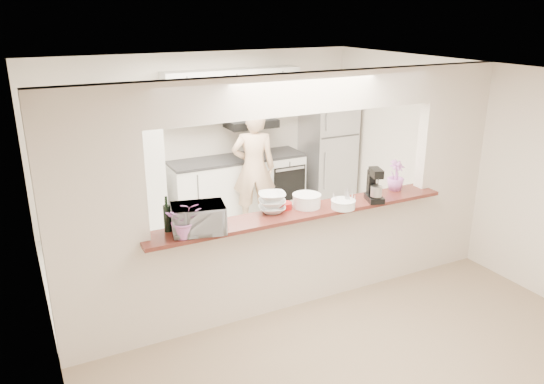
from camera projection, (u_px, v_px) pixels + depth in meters
floor at (298, 300)px, 5.91m from camera, size 6.00×6.00×0.00m
tile_overlay at (242, 247)px, 7.22m from camera, size 5.00×2.90×0.01m
partition at (300, 173)px, 5.43m from camera, size 5.00×0.15×2.50m
bar_counter at (299, 254)px, 5.72m from camera, size 3.40×0.38×1.09m
kitchen_cabinets at (197, 160)px, 7.81m from camera, size 3.15×0.62×2.25m
refrigerator at (327, 152)px, 8.75m from camera, size 0.75×0.70×1.70m
flower_left at (184, 219)px, 4.81m from camera, size 0.39×0.36×0.36m
wine_bottle_a at (167, 218)px, 4.96m from camera, size 0.07×0.07×0.35m
wine_bottle_b at (167, 219)px, 4.97m from camera, size 0.06×0.06×0.32m
toaster_oven at (198, 219)px, 4.93m from camera, size 0.55×0.43×0.27m
serving_bowls at (272, 203)px, 5.44m from camera, size 0.35×0.35×0.20m
plate_stack_a at (307, 201)px, 5.60m from camera, size 0.31×0.31×0.14m
plate_stack_b at (343, 204)px, 5.57m from camera, size 0.26×0.26×0.09m
red_bowl at (285, 206)px, 5.55m from camera, size 0.15×0.15×0.07m
tan_bowl at (300, 203)px, 5.63m from camera, size 0.15×0.15×0.07m
utensil_caddy at (344, 199)px, 5.59m from camera, size 0.25×0.20×0.21m
stand_mixer at (375, 186)px, 5.75m from camera, size 0.23×0.28×0.37m
flower_right at (396, 175)px, 6.10m from camera, size 0.22×0.22×0.35m
person at (254, 169)px, 7.73m from camera, size 0.74×0.60×1.75m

